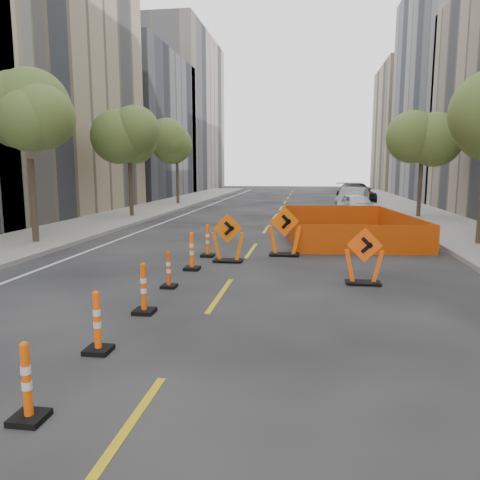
% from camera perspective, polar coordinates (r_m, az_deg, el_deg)
% --- Properties ---
extents(ground_plane, '(140.00, 140.00, 0.00)m').
position_cam_1_polar(ground_plane, '(7.45, -8.28, -14.78)').
color(ground_plane, black).
extents(sidewalk_left, '(4.00, 90.00, 0.15)m').
position_cam_1_polar(sidewalk_left, '(21.75, -22.16, 0.51)').
color(sidewalk_left, gray).
rests_on(sidewalk_left, ground).
extents(bld_left_d, '(12.00, 16.00, 14.00)m').
position_cam_1_polar(bld_left_d, '(49.69, -14.58, 13.20)').
color(bld_left_d, '#4C4C51').
rests_on(bld_left_d, ground).
extents(bld_left_e, '(12.00, 20.00, 20.00)m').
position_cam_1_polar(bld_left_e, '(65.35, -8.93, 14.89)').
color(bld_left_e, gray).
rests_on(bld_left_e, ground).
extents(bld_right_d, '(12.00, 18.00, 20.00)m').
position_cam_1_polar(bld_right_d, '(49.58, 26.97, 16.05)').
color(bld_right_d, gray).
rests_on(bld_right_d, ground).
extents(bld_right_e, '(12.00, 14.00, 16.00)m').
position_cam_1_polar(bld_right_e, '(67.02, 21.78, 12.51)').
color(bld_right_e, tan).
rests_on(bld_right_e, ground).
extents(tree_l_b, '(2.80, 2.80, 5.95)m').
position_cam_1_polar(tree_l_b, '(19.60, -24.40, 12.60)').
color(tree_l_b, '#382B1E').
rests_on(tree_l_b, ground).
extents(tree_l_c, '(2.80, 2.80, 5.95)m').
position_cam_1_polar(tree_l_c, '(28.54, -13.34, 11.71)').
color(tree_l_c, '#382B1E').
rests_on(tree_l_c, ground).
extents(tree_l_d, '(2.80, 2.80, 5.95)m').
position_cam_1_polar(tree_l_d, '(38.02, -7.70, 11.09)').
color(tree_l_d, '#382B1E').
rests_on(tree_l_d, ground).
extents(tree_r_c, '(2.80, 2.80, 5.95)m').
position_cam_1_polar(tree_r_c, '(29.28, 21.37, 11.27)').
color(tree_r_c, '#382B1E').
rests_on(tree_r_c, ground).
extents(channelizer_2, '(0.39, 0.39, 0.99)m').
position_cam_1_polar(channelizer_2, '(6.23, -24.57, -15.43)').
color(channelizer_2, '#E14D09').
rests_on(channelizer_2, ground).
extents(channelizer_3, '(0.41, 0.41, 1.03)m').
position_cam_1_polar(channelizer_3, '(7.97, -17.02, -9.51)').
color(channelizer_3, '#F84F0A').
rests_on(channelizer_3, ground).
extents(channelizer_4, '(0.42, 0.42, 1.07)m').
position_cam_1_polar(channelizer_4, '(9.80, -11.67, -5.77)').
color(channelizer_4, '#E14B09').
rests_on(channelizer_4, ground).
extents(channelizer_5, '(0.37, 0.37, 0.94)m').
position_cam_1_polar(channelizer_5, '(11.77, -8.70, -3.55)').
color(channelizer_5, red).
rests_on(channelizer_5, ground).
extents(channelizer_6, '(0.44, 0.44, 1.12)m').
position_cam_1_polar(channelizer_6, '(13.71, -5.90, -1.36)').
color(channelizer_6, '#FF550A').
rests_on(channelizer_6, ground).
extents(channelizer_7, '(0.44, 0.44, 1.10)m').
position_cam_1_polar(channelizer_7, '(15.71, -3.98, -0.06)').
color(channelizer_7, '#DE5109').
rests_on(channelizer_7, ground).
extents(chevron_sign_left, '(1.17, 0.89, 1.55)m').
position_cam_1_polar(chevron_sign_left, '(14.77, -1.48, 0.27)').
color(chevron_sign_left, '#D55808').
rests_on(chevron_sign_left, ground).
extents(chevron_sign_center, '(1.29, 1.04, 1.68)m').
position_cam_1_polar(chevron_sign_center, '(15.88, 5.46, 1.06)').
color(chevron_sign_center, '#FA600A').
rests_on(chevron_sign_center, ground).
extents(chevron_sign_right, '(1.05, 0.72, 1.47)m').
position_cam_1_polar(chevron_sign_right, '(12.35, 14.89, -1.92)').
color(chevron_sign_right, '#F94D0A').
rests_on(chevron_sign_right, ground).
extents(safety_fence, '(5.65, 8.72, 1.04)m').
position_cam_1_polar(safety_fence, '(20.60, 12.70, 1.77)').
color(safety_fence, '#EA3E0C').
rests_on(safety_fence, ground).
extents(parked_car_near, '(2.42, 4.44, 1.43)m').
position_cam_1_polar(parked_car_near, '(28.87, 14.10, 4.08)').
color(parked_car_near, silver).
rests_on(parked_car_near, ground).
extents(parked_car_mid, '(2.77, 5.10, 1.60)m').
position_cam_1_polar(parked_car_mid, '(33.97, 13.61, 4.91)').
color(parked_car_mid, gray).
rests_on(parked_car_mid, ground).
extents(parked_car_far, '(3.35, 6.10, 1.68)m').
position_cam_1_polar(parked_car_far, '(41.64, 13.92, 5.63)').
color(parked_car_far, black).
rests_on(parked_car_far, ground).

